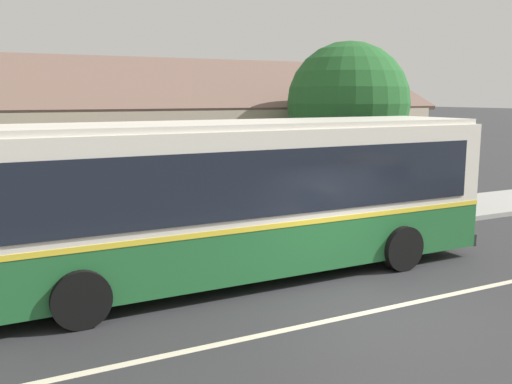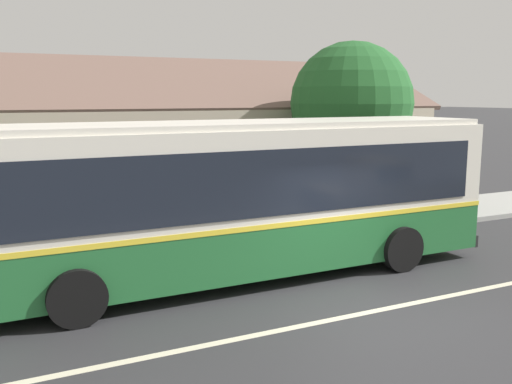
{
  "view_description": "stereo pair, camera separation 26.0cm",
  "coord_description": "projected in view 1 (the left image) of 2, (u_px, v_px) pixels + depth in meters",
  "views": [
    {
      "loc": [
        -6.54,
        -7.65,
        3.79
      ],
      "look_at": [
        -0.5,
        4.06,
        1.58
      ],
      "focal_mm": 40.0,
      "sensor_mm": 36.0,
      "label": 1
    },
    {
      "loc": [
        -6.3,
        -7.76,
        3.79
      ],
      "look_at": [
        -0.5,
        4.06,
        1.58
      ],
      "focal_mm": 40.0,
      "sensor_mm": 36.0,
      "label": 2
    }
  ],
  "objects": [
    {
      "name": "bus_stop_sign",
      "position": [
        405.0,
        171.0,
        16.59
      ],
      "size": [
        0.36,
        0.07,
        2.4
      ],
      "color": "gray",
      "rests_on": "sidewalk_far"
    },
    {
      "name": "community_building",
      "position": [
        97.0,
        153.0,
        20.01
      ],
      "size": [
        23.59,
        8.26,
        6.21
      ],
      "color": "tan",
      "rests_on": "ground"
    },
    {
      "name": "sidewalk_far",
      "position": [
        240.0,
        234.0,
        15.53
      ],
      "size": [
        60.0,
        3.0,
        0.15
      ],
      "primitive_type": "cube",
      "color": "#9E9E99",
      "rests_on": "ground"
    },
    {
      "name": "bench_down_street",
      "position": [
        179.0,
        228.0,
        14.14
      ],
      "size": [
        1.7,
        0.51,
        0.94
      ],
      "color": "brown",
      "rests_on": "sidewalk_far"
    },
    {
      "name": "ground_plane",
      "position": [
        384.0,
        309.0,
        10.28
      ],
      "size": [
        300.0,
        300.0,
        0.0
      ],
      "primitive_type": "plane",
      "color": "#2D2D30"
    },
    {
      "name": "transit_bus",
      "position": [
        228.0,
        196.0,
        11.74
      ],
      "size": [
        11.87,
        2.82,
        3.28
      ],
      "color": "#236633",
      "rests_on": "ground"
    },
    {
      "name": "street_tree_primary",
      "position": [
        350.0,
        107.0,
        17.85
      ],
      "size": [
        3.79,
        3.79,
        5.48
      ],
      "color": "#4C3828",
      "rests_on": "ground"
    },
    {
      "name": "lane_divider_stripe",
      "position": [
        384.0,
        309.0,
        10.28
      ],
      "size": [
        60.0,
        0.16,
        0.01
      ],
      "primitive_type": "cube",
      "color": "beige",
      "rests_on": "ground"
    }
  ]
}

